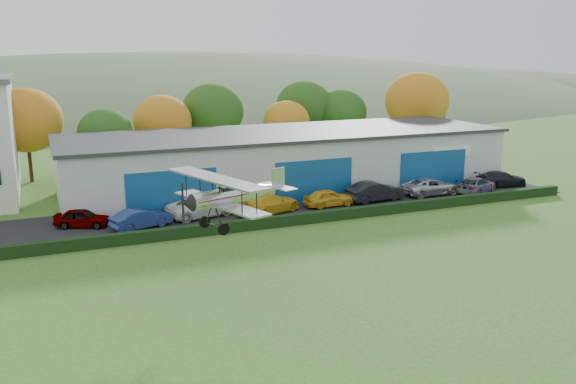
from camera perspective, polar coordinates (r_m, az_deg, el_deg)
name	(u,v)px	position (r m, az deg, el deg)	size (l,w,h in m)	color
ground	(412,311)	(30.74, 11.62, -10.95)	(300.00, 300.00, 0.00)	#375F1E
apron	(297,206)	(49.57, 0.84, -1.37)	(48.00, 9.00, 0.05)	black
hedge	(323,216)	(45.27, 3.28, -2.30)	(46.00, 0.60, 0.80)	black
hangar	(287,160)	(56.06, -0.13, 3.07)	(40.60, 12.60, 5.30)	#B2B7BC
tree_belt	(206,117)	(66.22, -7.73, 7.06)	(75.70, 13.22, 10.12)	#3D2614
distant_hills	(87,153)	(165.39, -18.39, 3.53)	(430.00, 196.00, 56.00)	#4C6642
car_0	(82,218)	(46.05, -18.84, -2.33)	(1.57, 3.90, 1.33)	gray
car_1	(141,219)	(44.47, -13.68, -2.44)	(1.53, 4.39, 1.45)	navy
car_2	(202,207)	(46.85, -8.14, -1.38)	(2.50, 5.42, 1.51)	silver
car_3	(268,203)	(47.20, -1.87, -1.07)	(2.26, 5.57, 1.62)	gold
car_4	(329,198)	(49.52, 3.84, -0.54)	(1.68, 4.17, 1.42)	gold
car_5	(375,191)	(51.61, 8.18, 0.06)	(1.76, 5.06, 1.67)	black
car_6	(431,186)	(54.92, 13.30, 0.52)	(2.45, 5.32, 1.48)	silver
car_7	(477,185)	(56.88, 17.36, 0.65)	(1.95, 4.80, 1.39)	gray
car_8	(501,179)	(60.22, 19.45, 1.19)	(2.02, 4.97, 1.44)	black
biplane	(232,194)	(31.60, -5.32, -0.16)	(6.62, 7.48, 2.80)	silver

